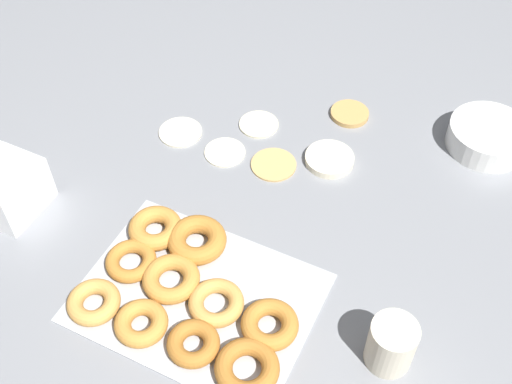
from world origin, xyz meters
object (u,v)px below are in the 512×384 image
Objects in this scene: pancake_1 at (329,159)px; pancake_2 at (180,131)px; donut_tray at (187,292)px; paper_cup at (391,344)px; pancake_0 at (274,164)px; pancake_4 at (224,152)px; batter_bowl at (488,136)px; pancake_3 at (350,114)px; pancake_5 at (259,124)px; container_stack at (4,187)px.

pancake_1 reaches higher than pancake_2.
paper_cup is at bearing 7.06° from donut_tray.
pancake_4 is at bearing -172.19° from pancake_0.
pancake_2 is 0.56× the size of batter_bowl.
pancake_3 is at bearing 116.48° from paper_cup.
pancake_2 is 0.11m from pancake_4.
paper_cup is (0.33, -0.30, 0.04)m from pancake_0.
paper_cup is (-0.03, -0.54, 0.02)m from batter_bowl.
pancake_4 is at bearing -151.38° from batter_bowl.
pancake_1 is 0.61× the size of batter_bowl.
batter_bowl is at bearing 18.60° from pancake_5.
batter_bowl is (0.36, 0.58, 0.01)m from donut_tray.
pancake_0 is 0.45m from paper_cup.
batter_bowl reaches higher than pancake_1.
container_stack is 0.74m from paper_cup.
pancake_3 is at bearing 34.69° from pancake_2.
pancake_0 and pancake_4 have the same top height.
pancake_5 is at bearing 136.49° from paper_cup.
pancake_5 is at bearing 168.89° from pancake_1.
container_stack reaches higher than pancake_4.
pancake_5 is (-0.16, -0.11, -0.00)m from pancake_3.
pancake_1 is 0.62m from container_stack.
pancake_0 is 0.34m from donut_tray.
pancake_2 and pancake_5 have the same top height.
pancake_3 is 0.71m from container_stack.
pancake_2 is at bearing 58.72° from container_stack.
pancake_0 is 0.51m from container_stack.
pancake_0 is 0.57× the size of batter_bowl.
container_stack is (-0.40, 0.03, 0.03)m from donut_tray.
pancake_1 is at bearing -11.11° from pancake_5.
pancake_3 is 0.66× the size of container_stack.
pancake_3 reaches higher than pancake_0.
paper_cup reaches higher than pancake_3.
donut_tray is at bearing -57.82° from pancake_2.
pancake_1 is at bearing 20.03° from pancake_4.
pancake_2 is at bearing 151.46° from paper_cup.
container_stack is at bearing 175.46° from donut_tray.
donut_tray is 0.69m from batter_bowl.
pancake_2 is (-0.21, -0.00, 0.00)m from pancake_0.
pancake_1 reaches higher than pancake_3.
batter_bowl reaches higher than pancake_4.
container_stack is at bearing -128.90° from pancake_5.
pancake_0 is at bearing 138.22° from paper_cup.
pancake_3 is 0.28m from batter_bowl.
paper_cup is (0.55, -0.30, 0.04)m from pancake_2.
pancake_1 reaches higher than pancake_0.
batter_bowl is at bearing 33.48° from pancake_0.
batter_bowl is at bearing 35.68° from container_stack.
container_stack is at bearing -179.25° from paper_cup.
donut_tray is (0.21, -0.34, 0.01)m from pancake_2.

